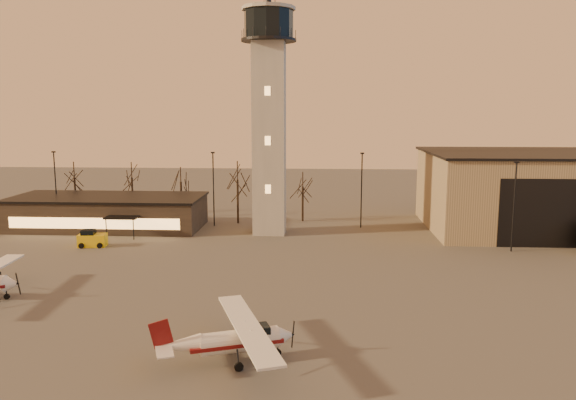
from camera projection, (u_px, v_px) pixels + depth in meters
The scene contains 8 objects.
ground at pixel (235, 317), 43.00m from camera, with size 220.00×220.00×0.00m, color #484543.
control_tower at pixel (269, 105), 69.97m from camera, with size 6.80×6.80×32.60m.
hangar at pixel (545, 191), 73.62m from camera, with size 30.60×20.60×10.30m.
terminal at pixel (108, 212), 75.43m from camera, with size 25.40×12.20×4.30m.
light_poles at pixel (274, 190), 72.66m from camera, with size 58.50×12.25×10.14m.
tree_row at pixel (181, 178), 81.43m from camera, with size 37.20×9.20×8.80m.
cessna_front at pixel (242, 344), 35.39m from camera, with size 9.68×11.82×3.32m.
service_cart at pixel (92, 240), 65.21m from camera, with size 3.29×2.29×1.98m.
Camera 1 is at (6.46, -40.71, 15.75)m, focal length 35.00 mm.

